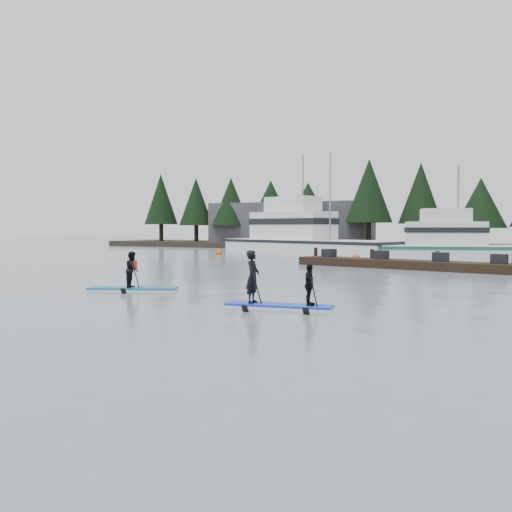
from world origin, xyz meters
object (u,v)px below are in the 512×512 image
at_px(fishing_boat_large, 305,245).
at_px(floating_dock, 414,265).
at_px(paddleboard_solo, 133,277).
at_px(fishing_boat_medium, 461,251).
at_px(paddleboard_duo, 277,288).

relative_size(fishing_boat_large, floating_dock, 1.21).
bearing_deg(fishing_boat_large, paddleboard_solo, -61.58).
relative_size(fishing_boat_medium, paddleboard_solo, 3.85).
bearing_deg(fishing_boat_medium, paddleboard_duo, -111.31).
xyz_separation_m(fishing_boat_medium, floating_dock, (-1.19, -11.88, -0.28)).
bearing_deg(fishing_boat_large, fishing_boat_medium, 11.47).
xyz_separation_m(paddleboard_solo, paddleboard_duo, (6.56, -1.75, 0.08)).
bearing_deg(paddleboard_solo, floating_dock, 42.20).
distance_m(fishing_boat_large, paddleboard_duo, 32.66).
height_order(paddleboard_solo, paddleboard_duo, paddleboard_duo).
distance_m(fishing_boat_large, paddleboard_solo, 29.38).
distance_m(fishing_boat_medium, floating_dock, 11.94).
bearing_deg(fishing_boat_medium, floating_dock, -113.04).
height_order(floating_dock, paddleboard_duo, paddleboard_duo).
xyz_separation_m(fishing_boat_large, fishing_boat_medium, (12.84, -1.94, -0.19)).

